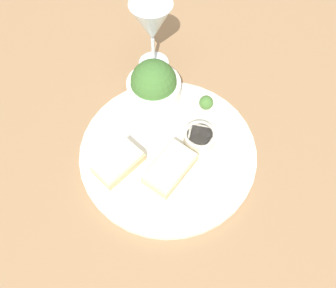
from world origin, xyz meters
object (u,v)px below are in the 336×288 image
object	(u,v)px
salad_bowl	(154,86)
sauce_ramekin	(199,138)
cheese_toast_far	(119,163)
wine_glass	(152,24)
cheese_toast_near	(170,168)

from	to	relation	value
salad_bowl	sauce_ramekin	bearing A→B (deg)	73.81
salad_bowl	sauce_ramekin	distance (m)	0.14
cheese_toast_far	wine_glass	world-z (taller)	wine_glass
cheese_toast_near	cheese_toast_far	bearing A→B (deg)	-61.04
cheese_toast_near	wine_glass	xyz separation A→B (m)	(-0.21, -0.19, 0.08)
cheese_toast_near	cheese_toast_far	distance (m)	0.10
sauce_ramekin	salad_bowl	bearing A→B (deg)	-106.19
cheese_toast_near	wine_glass	distance (m)	0.30
wine_glass	salad_bowl	bearing A→B (deg)	37.31
salad_bowl	wine_glass	size ratio (longest dim) A/B	0.69
salad_bowl	sauce_ramekin	size ratio (longest dim) A/B	1.80
sauce_ramekin	cheese_toast_far	distance (m)	0.16
sauce_ramekin	wine_glass	world-z (taller)	wine_glass
salad_bowl	sauce_ramekin	xyz separation A→B (m)	(0.04, 0.14, -0.02)
sauce_ramekin	cheese_toast_far	bearing A→B (deg)	-35.84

